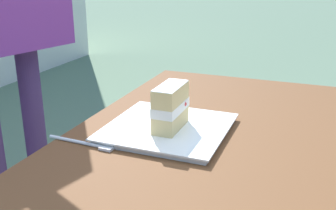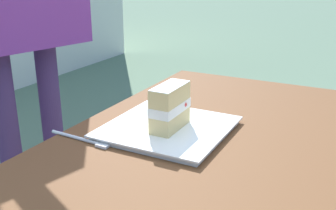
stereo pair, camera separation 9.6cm
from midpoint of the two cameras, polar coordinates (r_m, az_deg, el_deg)
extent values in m
cylinder|color=brown|center=(1.61, 4.53, -8.84)|extent=(0.07, 0.07, 0.67)
cube|color=brown|center=(0.85, 19.63, -10.55)|extent=(1.27, 1.06, 0.04)
cube|color=white|center=(0.98, 2.80, -3.52)|extent=(0.27, 0.27, 0.01)
cube|color=white|center=(0.98, 2.81, -3.09)|extent=(0.28, 0.28, 0.00)
cube|color=#E0C17A|center=(0.96, 3.14, -2.17)|extent=(0.12, 0.05, 0.04)
cube|color=white|center=(0.94, 3.18, -0.38)|extent=(0.12, 0.05, 0.02)
sphere|color=red|center=(0.98, 2.72, 0.58)|extent=(0.02, 0.02, 0.02)
sphere|color=red|center=(0.97, 2.28, 0.03)|extent=(0.02, 0.02, 0.02)
sphere|color=red|center=(0.96, 5.19, 0.02)|extent=(0.01, 0.01, 0.01)
sphere|color=red|center=(0.96, 2.18, 0.08)|extent=(0.01, 0.01, 0.01)
cube|color=#E0C17A|center=(0.93, 3.21, 1.45)|extent=(0.12, 0.05, 0.04)
cube|color=white|center=(0.93, 3.24, 2.70)|extent=(0.11, 0.05, 0.00)
cylinder|color=silver|center=(0.96, -10.26, -4.56)|extent=(0.01, 0.14, 0.01)
cube|color=silver|center=(0.91, -6.12, -5.71)|extent=(0.03, 0.03, 0.01)
cylinder|color=#452855|center=(1.53, -19.39, -8.27)|extent=(0.08, 0.08, 0.83)
cylinder|color=#452855|center=(1.61, -14.03, -6.32)|extent=(0.08, 0.08, 0.83)
camera|label=1|loc=(0.05, -87.14, 1.00)|focal=43.18mm
camera|label=2|loc=(0.05, 92.86, -1.00)|focal=43.18mm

